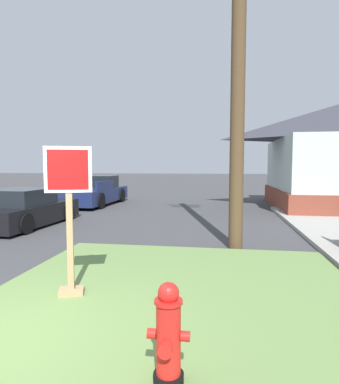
# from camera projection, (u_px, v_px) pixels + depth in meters

# --- Properties ---
(grass_corner_patch) EXTENTS (5.67, 5.93, 0.08)m
(grass_corner_patch) POSITION_uv_depth(u_px,v_px,m) (175.00, 299.00, 4.88)
(grass_corner_patch) COLOR #668447
(grass_corner_patch) RESTS_ON ground
(fire_hydrant) EXTENTS (0.38, 0.34, 0.91)m
(fire_hydrant) POSITION_uv_depth(u_px,v_px,m) (168.00, 336.00, 2.91)
(fire_hydrant) COLOR black
(fire_hydrant) RESTS_ON grass_corner_patch
(stop_sign) EXTENTS (0.64, 0.39, 2.21)m
(stop_sign) POSITION_uv_depth(u_px,v_px,m) (70.00, 225.00, 4.87)
(stop_sign) COLOR #A3845B
(stop_sign) RESTS_ON grass_corner_patch
(manhole_cover) EXTENTS (0.70, 0.70, 0.02)m
(manhole_cover) POSITION_uv_depth(u_px,v_px,m) (61.00, 276.00, 5.97)
(manhole_cover) COLOR black
(manhole_cover) RESTS_ON ground
(parked_sedan_black) EXTENTS (2.08, 4.14, 1.25)m
(parked_sedan_black) POSITION_uv_depth(u_px,v_px,m) (24.00, 210.00, 10.96)
(parked_sedan_black) COLOR black
(parked_sedan_black) RESTS_ON ground
(pickup_truck_navy) EXTENTS (2.17, 5.11, 1.48)m
(pickup_truck_navy) POSITION_uv_depth(u_px,v_px,m) (95.00, 193.00, 16.98)
(pickup_truck_navy) COLOR #19234C
(pickup_truck_navy) RESTS_ON ground
(utility_pole) EXTENTS (1.63, 0.34, 9.49)m
(utility_pole) POSITION_uv_depth(u_px,v_px,m) (239.00, 41.00, 7.61)
(utility_pole) COLOR #4C3823
(utility_pole) RESTS_ON ground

